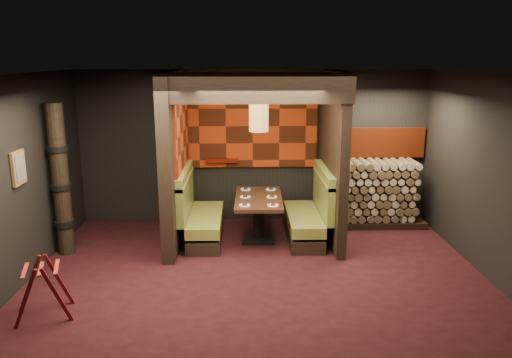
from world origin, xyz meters
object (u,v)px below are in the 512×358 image
object	(u,v)px
booth_bench_left	(199,217)
luggage_rack	(43,287)
firewood_stack	(377,193)
pendant_lamp	(259,118)
dining_table	(259,210)
booth_bench_right	(309,216)
totem_column	(61,181)

from	to	relation	value
booth_bench_left	luggage_rack	world-z (taller)	booth_bench_left
luggage_rack	firewood_stack	xyz separation A→B (m)	(4.92, 3.27, 0.24)
pendant_lamp	dining_table	bearing A→B (deg)	90.00
booth_bench_left	booth_bench_right	distance (m)	1.89
booth_bench_right	pendant_lamp	bearing A→B (deg)	-173.22
booth_bench_left	dining_table	bearing A→B (deg)	-3.09
booth_bench_right	luggage_rack	world-z (taller)	booth_bench_right
luggage_rack	booth_bench_right	bearing A→B (deg)	35.79
pendant_lamp	totem_column	xyz separation A→B (m)	(-3.10, -0.45, -0.93)
booth_bench_right	dining_table	world-z (taller)	booth_bench_right
pendant_lamp	totem_column	world-z (taller)	pendant_lamp
luggage_rack	pendant_lamp	bearing A→B (deg)	42.57
dining_table	luggage_rack	world-z (taller)	dining_table
booth_bench_right	totem_column	size ratio (longest dim) A/B	0.67
booth_bench_left	dining_table	xyz separation A→B (m)	(1.01, -0.05, 0.13)
booth_bench_right	luggage_rack	xyz separation A→B (m)	(-3.56, -2.57, -0.03)
booth_bench_left	totem_column	size ratio (longest dim) A/B	0.67
pendant_lamp	firewood_stack	world-z (taller)	pendant_lamp
pendant_lamp	firewood_stack	distance (m)	2.81
booth_bench_left	dining_table	distance (m)	1.02
totem_column	firewood_stack	bearing A→B (deg)	13.19
luggage_rack	firewood_stack	size ratio (longest dim) A/B	0.46
pendant_lamp	booth_bench_left	bearing A→B (deg)	174.10
booth_bench_left	booth_bench_right	size ratio (longest dim) A/B	1.00
booth_bench_right	dining_table	bearing A→B (deg)	-176.45
luggage_rack	totem_column	distance (m)	2.22
firewood_stack	totem_column	bearing A→B (deg)	-166.81
dining_table	booth_bench_right	bearing A→B (deg)	3.55
luggage_rack	firewood_stack	distance (m)	5.91
firewood_stack	dining_table	bearing A→B (deg)	-161.33
dining_table	totem_column	bearing A→B (deg)	-170.92
booth_bench_right	pendant_lamp	size ratio (longest dim) A/B	1.66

